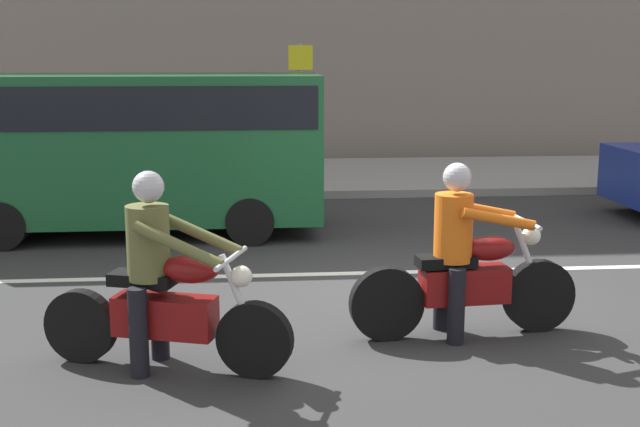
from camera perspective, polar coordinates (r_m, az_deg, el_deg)
The scene contains 7 objects.
ground_plane at distance 8.80m, azimuth 5.40°, elevation -5.62°, with size 80.00×80.00×0.00m, color #2D2D2D.
sidewalk_slab at distance 16.54m, azimuth 0.43°, elevation 2.59°, with size 40.00×4.40×0.14m, color gray.
lane_marking_stripe at distance 9.71m, azimuth 6.50°, elevation -4.00°, with size 18.00×0.14×0.01m, color silver.
motorcycle_with_rider_orange_stripe at distance 7.50m, azimuth 9.84°, elevation -3.60°, with size 2.10×0.70×1.57m.
motorcycle_with_rider_olive at distance 6.73m, azimuth -10.78°, elevation -5.21°, with size 2.04×0.90×1.61m.
parked_van_forest_green at distance 11.77m, azimuth -12.74°, elevation 4.83°, with size 5.13×1.96×2.21m.
street_sign_post at distance 15.33m, azimuth -1.34°, elevation 7.91°, with size 0.44×0.08×2.52m.
Camera 1 is at (-1.55, -8.28, 2.53)m, focal length 46.52 mm.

